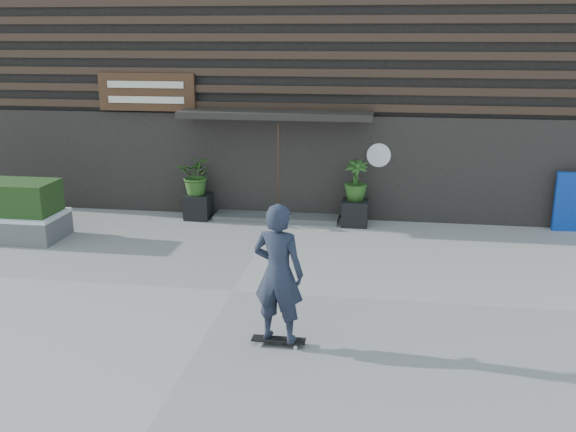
# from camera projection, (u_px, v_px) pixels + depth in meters

# --- Properties ---
(ground) EXTENTS (80.00, 80.00, 0.00)m
(ground) POSITION_uv_depth(u_px,v_px,m) (233.00, 291.00, 11.34)
(ground) COLOR gray
(ground) RESTS_ON ground
(entrance_step) EXTENTS (3.00, 0.80, 0.12)m
(entrance_step) POSITION_uv_depth(u_px,v_px,m) (277.00, 217.00, 15.70)
(entrance_step) COLOR #4B4B49
(entrance_step) RESTS_ON ground
(planter_pot_left) EXTENTS (0.60, 0.60, 0.60)m
(planter_pot_left) POSITION_uv_depth(u_px,v_px,m) (198.00, 206.00, 15.72)
(planter_pot_left) COLOR black
(planter_pot_left) RESTS_ON ground
(bamboo_left) EXTENTS (0.86, 0.75, 0.96)m
(bamboo_left) POSITION_uv_depth(u_px,v_px,m) (197.00, 175.00, 15.51)
(bamboo_left) COLOR #2D591E
(bamboo_left) RESTS_ON planter_pot_left
(planter_pot_right) EXTENTS (0.60, 0.60, 0.60)m
(planter_pot_right) POSITION_uv_depth(u_px,v_px,m) (355.00, 213.00, 15.17)
(planter_pot_right) COLOR black
(planter_pot_right) RESTS_ON ground
(bamboo_right) EXTENTS (0.54, 0.54, 0.96)m
(bamboo_right) POSITION_uv_depth(u_px,v_px,m) (356.00, 180.00, 14.95)
(bamboo_right) COLOR #2D591E
(bamboo_right) RESTS_ON planter_pot_right
(building) EXTENTS (18.00, 11.00, 8.00)m
(building) POSITION_uv_depth(u_px,v_px,m) (305.00, 46.00, 19.73)
(building) COLOR black
(building) RESTS_ON ground
(skateboarder) EXTENTS (0.82, 0.63, 2.12)m
(skateboarder) POSITION_uv_depth(u_px,v_px,m) (278.00, 274.00, 9.06)
(skateboarder) COLOR black
(skateboarder) RESTS_ON ground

